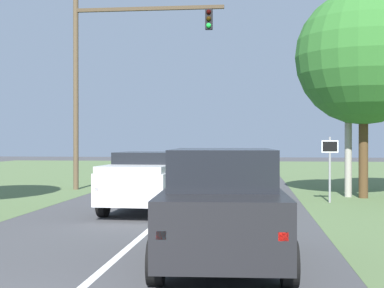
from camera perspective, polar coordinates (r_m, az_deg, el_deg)
name	(u,v)px	position (r m, az deg, el deg)	size (l,w,h in m)	color
ground_plane	(162,219)	(16.09, -3.08, -7.68)	(120.00, 120.00, 0.00)	#424244
red_suv_near	(223,205)	(10.12, 3.17, -6.24)	(2.47, 4.85, 2.09)	black
pickup_truck_lead	(149,180)	(17.78, -4.44, -3.71)	(2.48, 5.58, 1.89)	silver
traffic_light	(110,65)	(25.78, -8.42, 8.06)	(6.94, 0.40, 8.83)	brown
keep_moving_sign	(330,160)	(20.66, 14.00, -1.65)	(0.60, 0.09, 2.39)	gray
utility_pole_right	(348,88)	(23.00, 15.79, 5.55)	(0.28, 0.28, 8.68)	#9E998E
extra_tree_1	(364,57)	(22.89, 17.24, 8.53)	(5.30, 5.30, 8.17)	#4C351E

